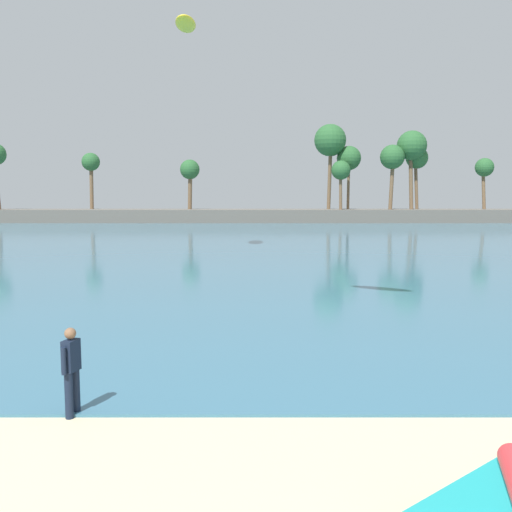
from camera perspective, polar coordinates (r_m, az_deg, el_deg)
name	(u,v)px	position (r m, az deg, el deg)	size (l,w,h in m)	color
sea	(244,229)	(64.06, -1.21, 2.74)	(220.00, 107.75, 0.06)	#386B84
palm_headland	(269,194)	(77.92, 1.27, 6.22)	(109.19, 6.81, 13.27)	#605B54
person_at_waterline	(69,369)	(11.14, -18.23, -10.71)	(0.29, 0.53, 1.67)	#141E33
kite_aloft_high_over_bay	(183,24)	(38.63, -7.33, 22.03)	(3.54, 1.20, 0.50)	yellow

